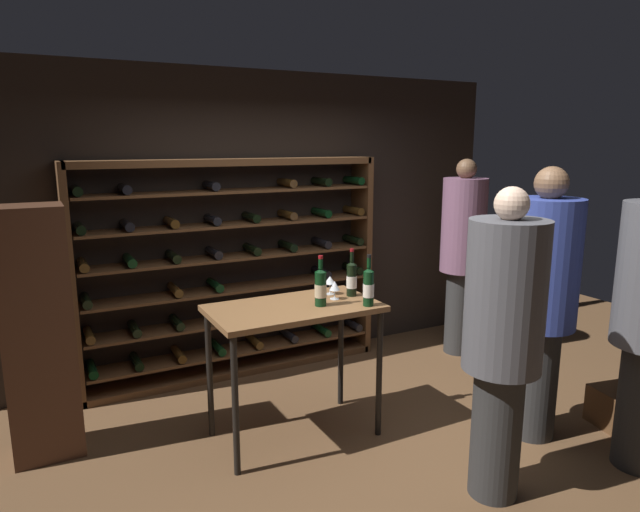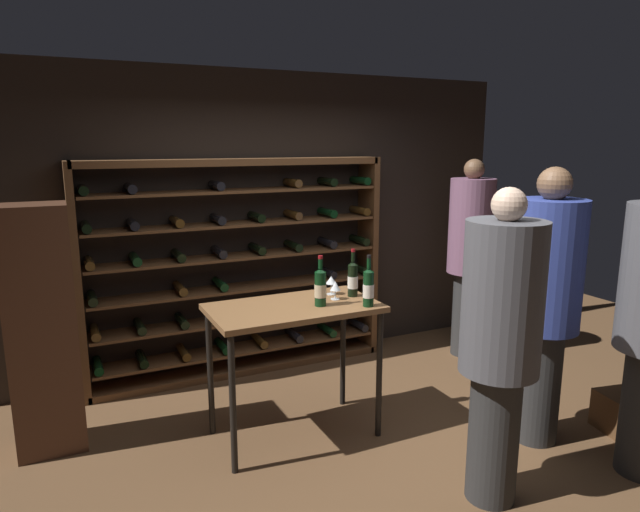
{
  "view_description": "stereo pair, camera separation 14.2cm",
  "coord_description": "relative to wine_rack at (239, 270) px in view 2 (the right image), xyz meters",
  "views": [
    {
      "loc": [
        -1.95,
        -3.08,
        2.13
      ],
      "look_at": [
        -0.18,
        0.31,
        1.34
      ],
      "focal_mm": 31.35,
      "sensor_mm": 36.0,
      "label": 1
    },
    {
      "loc": [
        -1.83,
        -3.14,
        2.13
      ],
      "look_at": [
        -0.18,
        0.31,
        1.34
      ],
      "focal_mm": 31.35,
      "sensor_mm": 36.0,
      "label": 2
    }
  ],
  "objects": [
    {
      "name": "back_wall",
      "position": [
        0.35,
        0.21,
        0.41
      ],
      "size": [
        5.17,
        0.1,
        2.77
      ],
      "primitive_type": "cube",
      "color": "black",
      "rests_on": "ground"
    },
    {
      "name": "wine_bottle_gold_foil",
      "position": [
        0.48,
        -1.28,
        0.15
      ],
      "size": [
        0.08,
        0.08,
        0.36
      ],
      "color": "black",
      "rests_on": "tasting_table"
    },
    {
      "name": "wine_glass_stemmed_left",
      "position": [
        0.32,
        -1.3,
        0.11
      ],
      "size": [
        0.08,
        0.08,
        0.14
      ],
      "color": "silver",
      "rests_on": "tasting_table"
    },
    {
      "name": "person_host_in_suit",
      "position": [
        2.19,
        -0.57,
        0.11
      ],
      "size": [
        0.43,
        0.43,
        1.97
      ],
      "rotation": [
        0.0,
        0.0,
        1.93
      ],
      "color": "#2F2F2F",
      "rests_on": "ground"
    },
    {
      "name": "wine_glass_stemmed_center",
      "position": [
        0.36,
        -1.17,
        0.12
      ],
      "size": [
        0.08,
        0.08,
        0.14
      ],
      "color": "silver",
      "rests_on": "tasting_table"
    },
    {
      "name": "wine_bottle_green_slim",
      "position": [
        0.16,
        -1.4,
        0.15
      ],
      "size": [
        0.09,
        0.09,
        0.36
      ],
      "color": "black",
      "rests_on": "tasting_table"
    },
    {
      "name": "wine_rack",
      "position": [
        0.0,
        0.0,
        0.0
      ],
      "size": [
        2.78,
        0.32,
        1.98
      ],
      "color": "brown",
      "rests_on": "ground"
    },
    {
      "name": "display_cabinet",
      "position": [
        -1.63,
        -0.73,
        -0.11
      ],
      "size": [
        0.44,
        0.36,
        1.73
      ],
      "primitive_type": "cube",
      "color": "#4C2D1E",
      "rests_on": "ground"
    },
    {
      "name": "wine_bottle_amber_reserve",
      "position": [
        0.45,
        -1.55,
        0.15
      ],
      "size": [
        0.08,
        0.08,
        0.37
      ],
      "color": "black",
      "rests_on": "tasting_table"
    },
    {
      "name": "tasting_table",
      "position": [
        -0.01,
        -1.31,
        -0.1
      ],
      "size": [
        1.19,
        0.66,
        0.99
      ],
      "color": "brown",
      "rests_on": "ground"
    },
    {
      "name": "wine_crate",
      "position": [
        2.3,
        -2.34,
        -0.83
      ],
      "size": [
        0.54,
        0.42,
        0.29
      ],
      "primitive_type": "cube",
      "rotation": [
        0.0,
        0.0,
        -0.19
      ],
      "color": "brown",
      "rests_on": "ground"
    },
    {
      "name": "ground_plane",
      "position": [
        0.35,
        -1.67,
        -0.98
      ],
      "size": [
        9.76,
        9.76,
        0.0
      ],
      "primitive_type": "plane",
      "color": "brown"
    },
    {
      "name": "person_guest_khaki",
      "position": [
        1.55,
        -2.11,
        0.1
      ],
      "size": [
        0.48,
        0.48,
        1.97
      ],
      "rotation": [
        0.0,
        0.0,
        1.4
      ],
      "color": "#2C2C2C",
      "rests_on": "ground"
    },
    {
      "name": "person_guest_blue_shirt",
      "position": [
        0.77,
        -2.51,
        0.06
      ],
      "size": [
        0.46,
        0.46,
        1.89
      ],
      "rotation": [
        0.0,
        0.0,
        2.48
      ],
      "color": "#2B2B2B",
      "rests_on": "ground"
    }
  ]
}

